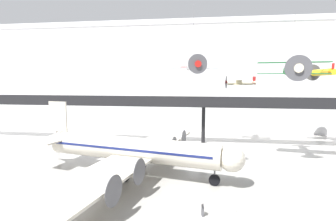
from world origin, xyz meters
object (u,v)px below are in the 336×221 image
suspended_plane_yellow_lowwing (322,72)px  suspended_plane_silver_racer (193,66)px  info_sign_pedestal (203,211)px  suspended_plane_cream_biplane (240,82)px  stanchion_barrier (235,209)px  airliner_silver_main (131,149)px  suspended_plane_green_biplane (292,70)px

suspended_plane_yellow_lowwing → suspended_plane_silver_racer: bearing=121.8°
suspended_plane_yellow_lowwing → info_sign_pedestal: bearing=136.9°
suspended_plane_silver_racer → info_sign_pedestal: bearing=-7.5°
suspended_plane_yellow_lowwing → info_sign_pedestal: (-20.77, -28.39, -13.02)m
suspended_plane_cream_biplane → stanchion_barrier: bearing=95.1°
suspended_plane_yellow_lowwing → stanchion_barrier: 35.26m
suspended_plane_cream_biplane → stanchion_barrier: suspended_plane_cream_biplane is taller
stanchion_barrier → info_sign_pedestal: info_sign_pedestal is taller
info_sign_pedestal → suspended_plane_cream_biplane: bearing=59.9°
suspended_plane_silver_racer → suspended_plane_yellow_lowwing: suspended_plane_silver_racer is taller
airliner_silver_main → suspended_plane_yellow_lowwing: size_ratio=3.54×
suspended_plane_cream_biplane → suspended_plane_green_biplane: bearing=131.7°
suspended_plane_yellow_lowwing → airliner_silver_main: bearing=115.6°
airliner_silver_main → info_sign_pedestal: bearing=-33.2°
airliner_silver_main → info_sign_pedestal: (9.29, -9.22, -2.85)m
suspended_plane_green_biplane → stanchion_barrier: bearing=-24.5°
airliner_silver_main → info_sign_pedestal: 13.39m
airliner_silver_main → stanchion_barrier: bearing=-22.5°
suspended_plane_yellow_lowwing → stanchion_barrier: size_ratio=8.59×
airliner_silver_main → stanchion_barrier: airliner_silver_main is taller
suspended_plane_green_biplane → stanchion_barrier: size_ratio=8.87×
airliner_silver_main → suspended_plane_cream_biplane: suspended_plane_cream_biplane is taller
stanchion_barrier → info_sign_pedestal: bearing=-161.7°
suspended_plane_green_biplane → suspended_plane_silver_racer: bearing=-59.0°
suspended_plane_green_biplane → info_sign_pedestal: bearing=-30.1°
suspended_plane_cream_biplane → suspended_plane_yellow_lowwing: suspended_plane_yellow_lowwing is taller
suspended_plane_silver_racer → airliner_silver_main: bearing=-96.0°
airliner_silver_main → suspended_plane_green_biplane: 25.09m
suspended_plane_green_biplane → suspended_plane_yellow_lowwing: 14.19m
suspended_plane_silver_racer → suspended_plane_yellow_lowwing: bearing=113.2°
suspended_plane_green_biplane → stanchion_barrier: (-9.27, -16.11, -13.27)m
suspended_plane_silver_racer → stanchion_barrier: bearing=9.3°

